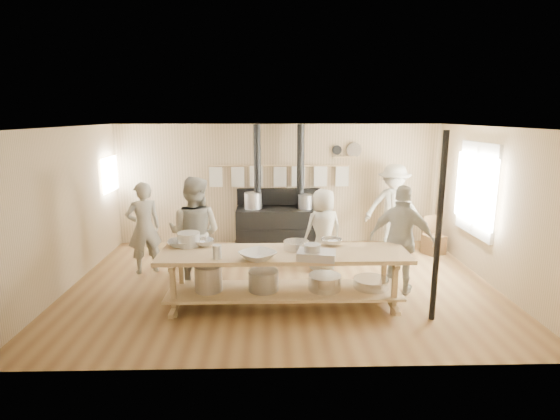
{
  "coord_description": "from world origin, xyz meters",
  "views": [
    {
      "loc": [
        -0.21,
        -6.92,
        2.79
      ],
      "look_at": [
        -0.03,
        0.2,
        1.23
      ],
      "focal_mm": 28.0,
      "sensor_mm": 36.0,
      "label": 1
    }
  ],
  "objects_px": {
    "cook_left": "(195,233)",
    "roasting_pan": "(316,255)",
    "prep_table": "(283,274)",
    "stove": "(279,223)",
    "cook_center": "(323,230)",
    "cook_by_window": "(393,207)",
    "chair": "(433,243)",
    "cook_far_left": "(144,228)",
    "cook_right": "(402,240)"
  },
  "relations": [
    {
      "from": "prep_table",
      "to": "roasting_pan",
      "type": "xyz_separation_m",
      "value": [
        0.44,
        -0.33,
        0.39
      ]
    },
    {
      "from": "cook_center",
      "to": "chair",
      "type": "bearing_deg",
      "value": 179.88
    },
    {
      "from": "prep_table",
      "to": "stove",
      "type": "bearing_deg",
      "value": 89.96
    },
    {
      "from": "cook_far_left",
      "to": "roasting_pan",
      "type": "height_order",
      "value": "cook_far_left"
    },
    {
      "from": "cook_far_left",
      "to": "cook_left",
      "type": "bearing_deg",
      "value": 115.45
    },
    {
      "from": "cook_by_window",
      "to": "chair",
      "type": "relative_size",
      "value": 2.34
    },
    {
      "from": "cook_far_left",
      "to": "cook_left",
      "type": "height_order",
      "value": "cook_left"
    },
    {
      "from": "cook_center",
      "to": "cook_right",
      "type": "distance_m",
      "value": 1.57
    },
    {
      "from": "cook_center",
      "to": "stove",
      "type": "bearing_deg",
      "value": -81.07
    },
    {
      "from": "prep_table",
      "to": "chair",
      "type": "distance_m",
      "value": 4.01
    },
    {
      "from": "prep_table",
      "to": "cook_right",
      "type": "relative_size",
      "value": 2.07
    },
    {
      "from": "prep_table",
      "to": "chair",
      "type": "height_order",
      "value": "prep_table"
    },
    {
      "from": "cook_by_window",
      "to": "chair",
      "type": "height_order",
      "value": "cook_by_window"
    },
    {
      "from": "cook_center",
      "to": "cook_left",
      "type": "bearing_deg",
      "value": 0.99
    },
    {
      "from": "stove",
      "to": "cook_far_left",
      "type": "distance_m",
      "value": 2.86
    },
    {
      "from": "prep_table",
      "to": "cook_center",
      "type": "height_order",
      "value": "cook_center"
    },
    {
      "from": "cook_far_left",
      "to": "cook_by_window",
      "type": "xyz_separation_m",
      "value": [
        4.82,
        1.32,
        0.08
      ]
    },
    {
      "from": "stove",
      "to": "chair",
      "type": "xyz_separation_m",
      "value": [
        3.15,
        -0.55,
        -0.29
      ]
    },
    {
      "from": "cook_center",
      "to": "chair",
      "type": "distance_m",
      "value": 2.58
    },
    {
      "from": "cook_far_left",
      "to": "chair",
      "type": "bearing_deg",
      "value": 161.17
    },
    {
      "from": "cook_left",
      "to": "cook_right",
      "type": "xyz_separation_m",
      "value": [
        3.28,
        -0.29,
        -0.05
      ]
    },
    {
      "from": "stove",
      "to": "cook_right",
      "type": "xyz_separation_m",
      "value": [
        1.87,
        -2.52,
        0.35
      ]
    },
    {
      "from": "cook_by_window",
      "to": "roasting_pan",
      "type": "bearing_deg",
      "value": -111.71
    },
    {
      "from": "cook_left",
      "to": "roasting_pan",
      "type": "relative_size",
      "value": 3.6
    },
    {
      "from": "roasting_pan",
      "to": "cook_left",
      "type": "bearing_deg",
      "value": 148.91
    },
    {
      "from": "prep_table",
      "to": "cook_far_left",
      "type": "height_order",
      "value": "cook_far_left"
    },
    {
      "from": "stove",
      "to": "cook_by_window",
      "type": "xyz_separation_m",
      "value": [
        2.4,
        -0.17,
        0.38
      ]
    },
    {
      "from": "cook_far_left",
      "to": "cook_center",
      "type": "distance_m",
      "value": 3.2
    },
    {
      "from": "cook_left",
      "to": "cook_right",
      "type": "height_order",
      "value": "cook_left"
    },
    {
      "from": "chair",
      "to": "cook_center",
      "type": "bearing_deg",
      "value": 175.88
    },
    {
      "from": "cook_center",
      "to": "chair",
      "type": "height_order",
      "value": "cook_center"
    },
    {
      "from": "cook_center",
      "to": "cook_by_window",
      "type": "distance_m",
      "value": 2.05
    },
    {
      "from": "cook_left",
      "to": "cook_by_window",
      "type": "height_order",
      "value": "cook_left"
    },
    {
      "from": "cook_left",
      "to": "roasting_pan",
      "type": "bearing_deg",
      "value": 162.85
    },
    {
      "from": "prep_table",
      "to": "roasting_pan",
      "type": "relative_size",
      "value": 7.02
    },
    {
      "from": "stove",
      "to": "chair",
      "type": "bearing_deg",
      "value": -9.92
    },
    {
      "from": "cook_left",
      "to": "roasting_pan",
      "type": "height_order",
      "value": "cook_left"
    },
    {
      "from": "stove",
      "to": "roasting_pan",
      "type": "xyz_separation_m",
      "value": [
        0.44,
        -3.35,
        0.39
      ]
    },
    {
      "from": "cook_far_left",
      "to": "stove",
      "type": "bearing_deg",
      "value": -176.91
    },
    {
      "from": "cook_left",
      "to": "cook_by_window",
      "type": "xyz_separation_m",
      "value": [
        3.8,
        2.07,
        -0.02
      ]
    },
    {
      "from": "cook_right",
      "to": "roasting_pan",
      "type": "height_order",
      "value": "cook_right"
    },
    {
      "from": "cook_far_left",
      "to": "cook_right",
      "type": "height_order",
      "value": "cook_right"
    },
    {
      "from": "prep_table",
      "to": "cook_far_left",
      "type": "distance_m",
      "value": 2.89
    },
    {
      "from": "stove",
      "to": "cook_right",
      "type": "height_order",
      "value": "stove"
    },
    {
      "from": "chair",
      "to": "roasting_pan",
      "type": "relative_size",
      "value": 1.5
    },
    {
      "from": "stove",
      "to": "cook_left",
      "type": "distance_m",
      "value": 2.67
    },
    {
      "from": "prep_table",
      "to": "cook_center",
      "type": "distance_m",
      "value": 1.8
    },
    {
      "from": "prep_table",
      "to": "cook_right",
      "type": "height_order",
      "value": "cook_right"
    },
    {
      "from": "cook_left",
      "to": "prep_table",
      "type": "bearing_deg",
      "value": 164.75
    },
    {
      "from": "chair",
      "to": "cook_right",
      "type": "bearing_deg",
      "value": -146.82
    }
  ]
}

